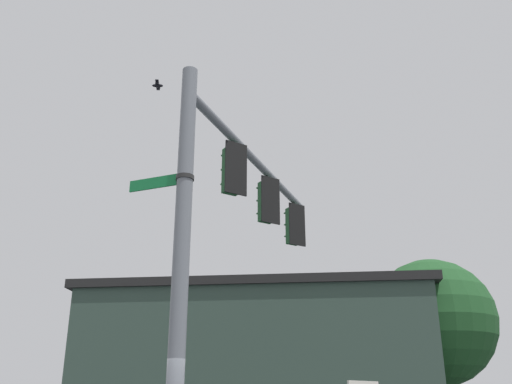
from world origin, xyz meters
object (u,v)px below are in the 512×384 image
Objects in this scene: street_name_sign at (171,180)px; bird_flying at (158,86)px; traffic_light_nearest_pole at (232,171)px; traffic_light_mid_inner at (266,202)px; traffic_light_mid_outer at (293,226)px.

bird_flying reaches higher than street_name_sign.
traffic_light_nearest_pole reaches higher than street_name_sign.
traffic_light_mid_inner is 3.43× the size of bird_flying.
traffic_light_nearest_pole is 1.00× the size of traffic_light_mid_outer.
traffic_light_mid_outer is 1.16× the size of street_name_sign.
traffic_light_nearest_pole is 1.16× the size of street_name_sign.
street_name_sign is (-5.37, -3.51, -0.99)m from traffic_light_mid_outer.
traffic_light_nearest_pole is at bearing 28.13° from street_name_sign.
bird_flying is (-1.12, 1.89, 2.78)m from traffic_light_nearest_pole.
traffic_light_mid_outer is 3.43× the size of bird_flying.
traffic_light_nearest_pole is at bearing -59.36° from bird_flying.
bird_flying is at bearing -172.31° from traffic_light_mid_outer.
bird_flying is (0.74, 2.89, 3.76)m from street_name_sign.
traffic_light_mid_inner is at bearing -12.43° from bird_flying.
traffic_light_mid_inner and traffic_light_mid_outer have the same top height.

